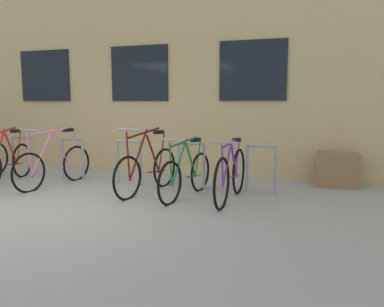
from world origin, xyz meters
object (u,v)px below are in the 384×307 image
at_px(bicycle_red, 7,162).
at_px(bicycle_green, 186,174).
at_px(bicycle_maroon, 147,169).
at_px(planter_box, 337,170).
at_px(bicycle_pink, 54,164).
at_px(bicycle_purple, 231,175).

relative_size(bicycle_red, bicycle_green, 1.03).
xyz_separation_m(bicycle_green, bicycle_maroon, (-0.72, 0.10, 0.02)).
bearing_deg(bicycle_maroon, planter_box, 25.42).
distance_m(bicycle_maroon, planter_box, 3.34).
bearing_deg(bicycle_green, planter_box, 33.75).
bearing_deg(bicycle_red, planter_box, 14.36).
xyz_separation_m(bicycle_pink, bicycle_red, (-1.05, -0.01, -0.00)).
distance_m(bicycle_pink, bicycle_red, 1.05).
bearing_deg(bicycle_red, bicycle_pink, 0.59).
relative_size(bicycle_pink, bicycle_purple, 1.00).
xyz_separation_m(bicycle_red, bicycle_maroon, (2.85, 0.07, 0.01)).
bearing_deg(planter_box, bicycle_red, -165.64).
distance_m(bicycle_red, bicycle_purple, 4.28).
relative_size(bicycle_pink, bicycle_maroon, 1.01).
xyz_separation_m(bicycle_purple, planter_box, (1.59, 1.52, -0.10)).
height_order(bicycle_green, planter_box, bicycle_green).
relative_size(bicycle_green, planter_box, 2.36).
distance_m(bicycle_pink, planter_box, 5.04).
height_order(bicycle_red, bicycle_purple, bicycle_red).
distance_m(bicycle_purple, bicycle_maroon, 1.43).
distance_m(bicycle_red, planter_box, 6.05).
bearing_deg(bicycle_purple, bicycle_green, -178.53).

